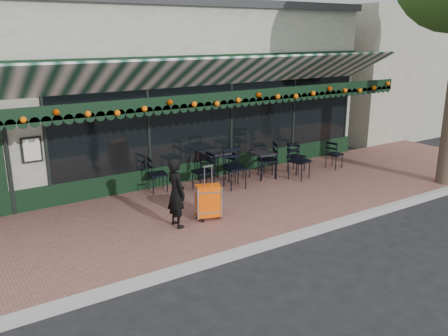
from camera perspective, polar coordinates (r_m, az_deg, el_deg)
ground at (r=9.37m, az=7.41°, el=-8.62°), size 80.00×80.00×0.00m
sidewalk at (r=10.81m, az=0.52°, el=-4.63°), size 18.00×4.00×0.15m
curb at (r=9.28m, az=7.75°, el=-8.36°), size 18.00×0.16×0.15m
restaurant_building at (r=15.40m, az=-11.79°, el=9.65°), size 12.00×9.60×4.50m
neighbor_building_right at (r=23.60m, az=19.40°, el=11.48°), size 12.00×8.00×4.80m
woman at (r=9.36m, az=-5.77°, el=-2.99°), size 0.36×0.52×1.39m
suitcase at (r=9.78m, az=-1.89°, el=-4.04°), size 0.56×0.42×1.14m
cafe_table_a at (r=12.48m, az=4.70°, el=1.57°), size 0.57×0.57×0.71m
cafe_table_b at (r=12.16m, az=-1.15°, el=1.60°), size 0.64×0.64×0.79m
chair_a_left at (r=12.57m, az=5.24°, el=0.92°), size 0.63×0.63×0.96m
chair_a_right at (r=13.24m, az=8.68°, el=1.31°), size 0.53×0.53×0.84m
chair_a_front at (r=12.58m, az=9.06°, el=0.80°), size 0.60×0.60×0.96m
chair_a_extra at (r=13.83m, az=13.15°, el=1.59°), size 0.46×0.46×0.79m
chair_b_left at (r=11.52m, az=-2.51°, el=-0.48°), size 0.48×0.48×0.94m
chair_b_right at (r=12.38m, az=1.26°, el=0.37°), size 0.50×0.50×0.80m
chair_b_front at (r=11.70m, az=1.31°, el=-0.07°), size 0.55×0.55×0.99m
chair_solo at (r=11.57m, az=-7.98°, el=-0.75°), size 0.49×0.49×0.86m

